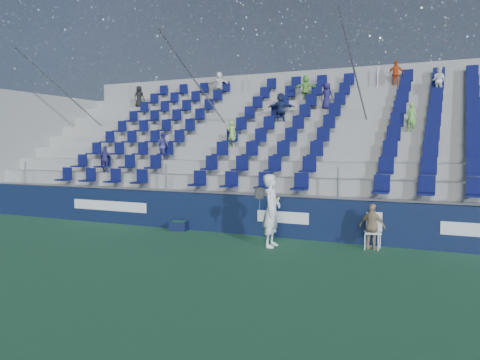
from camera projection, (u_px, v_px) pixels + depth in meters
The scene contains 7 objects.
ground at pixel (186, 254), 11.79m from camera, with size 70.00×70.00×0.00m, color #2B643F.
sponsor_wall at pixel (239, 214), 14.60m from camera, with size 24.00×0.32×1.20m.
grandstand at pixel (291, 161), 19.11m from camera, with size 24.00×8.17×6.63m.
tennis_player at pixel (271, 210), 12.59m from camera, with size 0.69×0.75×1.97m.
line_judge_chair at pixel (373, 228), 12.41m from camera, with size 0.51×0.53×0.96m.
line_judge at pixel (372, 227), 12.27m from camera, with size 0.71×0.30×1.22m, color tan.
ball_bin at pixel (179, 225), 15.08m from camera, with size 0.60×0.45×0.31m.
Camera 1 is at (6.09, -9.99, 2.68)m, focal length 35.00 mm.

